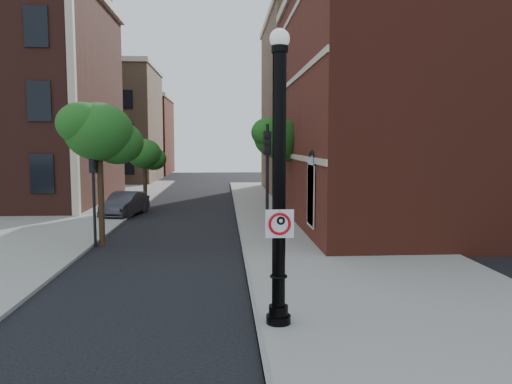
{
  "coord_description": "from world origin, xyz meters",
  "views": [
    {
      "loc": [
        1.3,
        -11.52,
        4.22
      ],
      "look_at": [
        2.18,
        2.0,
        2.88
      ],
      "focal_mm": 35.0,
      "sensor_mm": 36.0,
      "label": 1
    }
  ],
  "objects": [
    {
      "name": "traffic_signal_left",
      "position": [
        -3.91,
        8.8,
        2.79
      ],
      "size": [
        0.26,
        0.34,
        4.14
      ],
      "rotation": [
        0.0,
        0.0,
        -0.02
      ],
      "color": "black",
      "rests_on": "ground"
    },
    {
      "name": "street_tree_a",
      "position": [
        -3.64,
        9.05,
        4.6
      ],
      "size": [
        3.23,
        2.92,
        5.82
      ],
      "color": "black",
      "rests_on": "ground"
    },
    {
      "name": "ground",
      "position": [
        0.0,
        0.0,
        0.0
      ],
      "size": [
        120.0,
        120.0,
        0.0
      ],
      "primitive_type": "plane",
      "color": "black",
      "rests_on": "ground"
    },
    {
      "name": "traffic_signal_right",
      "position": [
        3.25,
        10.54,
        3.4
      ],
      "size": [
        0.35,
        0.43,
        5.04
      ],
      "rotation": [
        0.0,
        0.0,
        0.12
      ],
      "color": "black",
      "rests_on": "ground"
    },
    {
      "name": "utility_pole",
      "position": [
        3.58,
        7.84,
        2.38
      ],
      "size": [
        0.1,
        0.1,
        4.76
      ],
      "primitive_type": "cylinder",
      "color": "#999999",
      "rests_on": "ground"
    },
    {
      "name": "bg_building_tan_b",
      "position": [
        16.0,
        30.0,
        7.0
      ],
      "size": [
        22.0,
        14.0,
        14.0
      ],
      "primitive_type": "cube",
      "color": "#8C6B4C",
      "rests_on": "ground"
    },
    {
      "name": "street_tree_b",
      "position": [
        -3.44,
        19.13,
        3.51
      ],
      "size": [
        2.47,
        2.24,
        4.46
      ],
      "color": "black",
      "rests_on": "ground"
    },
    {
      "name": "sidewalk_left",
      "position": [
        -9.0,
        18.0,
        0.06
      ],
      "size": [
        10.0,
        50.0,
        0.12
      ],
      "primitive_type": "cube",
      "color": "gray",
      "rests_on": "ground"
    },
    {
      "name": "sidewalk_right",
      "position": [
        6.0,
        10.0,
        0.06
      ],
      "size": [
        8.0,
        60.0,
        0.12
      ],
      "primitive_type": "cube",
      "color": "gray",
      "rests_on": "ground"
    },
    {
      "name": "parked_car",
      "position": [
        -4.4,
        17.54,
        0.7
      ],
      "size": [
        2.3,
        4.43,
        1.39
      ],
      "primitive_type": "imported",
      "rotation": [
        0.0,
        0.0,
        -0.2
      ],
      "color": "#303035",
      "rests_on": "ground"
    },
    {
      "name": "bg_building_red",
      "position": [
        -12.0,
        58.0,
        5.0
      ],
      "size": [
        12.0,
        12.0,
        10.0
      ],
      "primitive_type": "cube",
      "color": "maroon",
      "rests_on": "ground"
    },
    {
      "name": "lamppost",
      "position": [
        2.53,
        -0.55,
        3.08
      ],
      "size": [
        0.57,
        0.57,
        6.68
      ],
      "color": "black",
      "rests_on": "ground"
    },
    {
      "name": "no_parking_sign",
      "position": [
        2.53,
        -0.72,
        2.45
      ],
      "size": [
        0.63,
        0.07,
        0.63
      ],
      "rotation": [
        0.0,
        0.0,
        0.01
      ],
      "color": "white",
      "rests_on": "ground"
    },
    {
      "name": "bg_building_tan_a",
      "position": [
        -12.0,
        44.0,
        6.0
      ],
      "size": [
        12.0,
        12.0,
        12.0
      ],
      "primitive_type": "cube",
      "color": "#8C6B4C",
      "rests_on": "ground"
    },
    {
      "name": "street_tree_c",
      "position": [
        4.32,
        15.76,
        4.41
      ],
      "size": [
        3.1,
        2.8,
        5.59
      ],
      "color": "black",
      "rests_on": "ground"
    },
    {
      "name": "curb_edge",
      "position": [
        2.05,
        10.0,
        0.07
      ],
      "size": [
        0.1,
        60.0,
        0.14
      ],
      "primitive_type": "cube",
      "color": "gray",
      "rests_on": "ground"
    },
    {
      "name": "brick_wall_building",
      "position": [
        16.0,
        14.0,
        6.26
      ],
      "size": [
        22.3,
        16.3,
        12.5
      ],
      "color": "maroon",
      "rests_on": "ground"
    }
  ]
}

